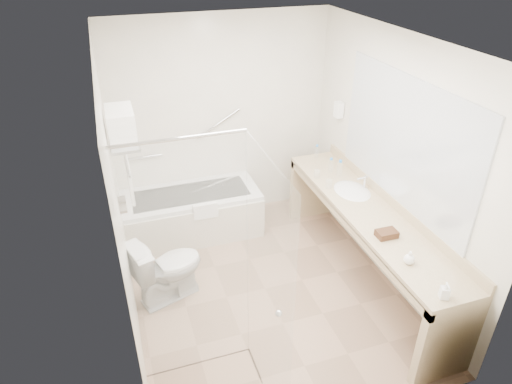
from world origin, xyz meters
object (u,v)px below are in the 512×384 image
object	(u,v)px
vanity_counter	(367,228)
amenity_basket	(387,234)
water_bottle_left	(317,152)
toilet	(167,268)
bathtub	(192,213)

from	to	relation	value
vanity_counter	amenity_basket	bearing A→B (deg)	-100.76
vanity_counter	water_bottle_left	size ratio (longest dim) A/B	16.01
vanity_counter	water_bottle_left	xyz separation A→B (m)	(0.01, 1.25, 0.29)
vanity_counter	amenity_basket	distance (m)	0.50
vanity_counter	toilet	size ratio (longest dim) A/B	3.75
bathtub	water_bottle_left	xyz separation A→B (m)	(1.53, -0.14, 0.65)
vanity_counter	toilet	world-z (taller)	vanity_counter
bathtub	toilet	xyz separation A→B (m)	(-0.45, -1.03, 0.08)
water_bottle_left	vanity_counter	bearing A→B (deg)	-90.50
bathtub	amenity_basket	xyz separation A→B (m)	(1.44, -1.82, 0.61)
bathtub	vanity_counter	xyz separation A→B (m)	(1.52, -1.39, 0.36)
amenity_basket	water_bottle_left	bearing A→B (deg)	86.83
vanity_counter	amenity_basket	size ratio (longest dim) A/B	14.52
bathtub	water_bottle_left	bearing A→B (deg)	-5.18
toilet	water_bottle_left	size ratio (longest dim) A/B	4.26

